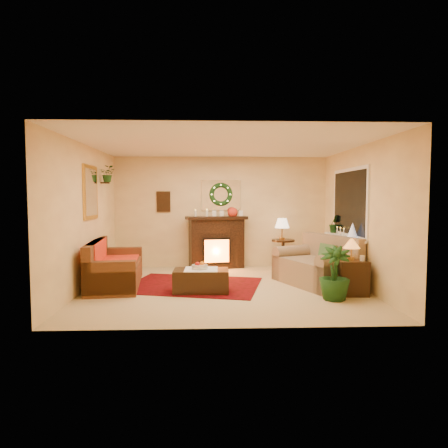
{
  "coord_description": "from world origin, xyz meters",
  "views": [
    {
      "loc": [
        -0.3,
        -7.2,
        1.68
      ],
      "look_at": [
        0.0,
        0.35,
        1.15
      ],
      "focal_mm": 32.0,
      "sensor_mm": 36.0,
      "label": 1
    }
  ],
  "objects_px": {
    "end_table_square": "(351,279)",
    "coffee_table": "(201,280)",
    "fireplace": "(216,245)",
    "loveseat": "(315,263)",
    "side_table_round": "(283,255)",
    "sofa": "(116,263)"
  },
  "relations": [
    {
      "from": "sofa",
      "to": "end_table_square",
      "type": "bearing_deg",
      "value": -17.7
    },
    {
      "from": "sofa",
      "to": "fireplace",
      "type": "distance_m",
      "value": 2.61
    },
    {
      "from": "fireplace",
      "to": "end_table_square",
      "type": "bearing_deg",
      "value": -61.31
    },
    {
      "from": "fireplace",
      "to": "side_table_round",
      "type": "distance_m",
      "value": 1.56
    },
    {
      "from": "loveseat",
      "to": "fireplace",
      "type": "bearing_deg",
      "value": 111.64
    },
    {
      "from": "end_table_square",
      "to": "coffee_table",
      "type": "height_order",
      "value": "end_table_square"
    },
    {
      "from": "fireplace",
      "to": "loveseat",
      "type": "relative_size",
      "value": 0.78
    },
    {
      "from": "fireplace",
      "to": "loveseat",
      "type": "xyz_separation_m",
      "value": [
        1.84,
        -1.85,
        -0.13
      ]
    },
    {
      "from": "side_table_round",
      "to": "coffee_table",
      "type": "distance_m",
      "value": 2.84
    },
    {
      "from": "fireplace",
      "to": "sofa",
      "type": "bearing_deg",
      "value": -150.14
    },
    {
      "from": "loveseat",
      "to": "coffee_table",
      "type": "relative_size",
      "value": 1.68
    },
    {
      "from": "side_table_round",
      "to": "coffee_table",
      "type": "bearing_deg",
      "value": -130.57
    },
    {
      "from": "loveseat",
      "to": "end_table_square",
      "type": "distance_m",
      "value": 0.87
    },
    {
      "from": "coffee_table",
      "to": "sofa",
      "type": "bearing_deg",
      "value": 161.0
    },
    {
      "from": "sofa",
      "to": "side_table_round",
      "type": "xyz_separation_m",
      "value": [
        3.46,
        1.55,
        -0.1
      ]
    },
    {
      "from": "side_table_round",
      "to": "end_table_square",
      "type": "xyz_separation_m",
      "value": [
        0.73,
        -2.39,
        -0.06
      ]
    },
    {
      "from": "sofa",
      "to": "loveseat",
      "type": "height_order",
      "value": "loveseat"
    },
    {
      "from": "end_table_square",
      "to": "fireplace",
      "type": "bearing_deg",
      "value": 131.02
    },
    {
      "from": "end_table_square",
      "to": "coffee_table",
      "type": "xyz_separation_m",
      "value": [
        -2.57,
        0.24,
        -0.06
      ]
    },
    {
      "from": "fireplace",
      "to": "end_table_square",
      "type": "relative_size",
      "value": 2.11
    },
    {
      "from": "fireplace",
      "to": "coffee_table",
      "type": "relative_size",
      "value": 1.31
    },
    {
      "from": "side_table_round",
      "to": "fireplace",
      "type": "bearing_deg",
      "value": 172.46
    }
  ]
}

